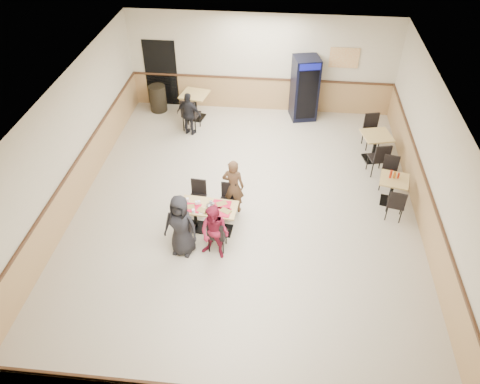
# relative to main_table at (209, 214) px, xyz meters

# --- Properties ---
(ground) EXTENTS (10.00, 10.00, 0.00)m
(ground) POSITION_rel_main_table_xyz_m (0.75, 0.68, -0.44)
(ground) COLOR beige
(ground) RESTS_ON ground
(room_shell) EXTENTS (10.00, 10.00, 10.00)m
(room_shell) POSITION_rel_main_table_xyz_m (2.52, 3.23, 0.13)
(room_shell) COLOR silver
(room_shell) RESTS_ON ground
(main_table) EXTENTS (1.29, 0.72, 0.67)m
(main_table) POSITION_rel_main_table_xyz_m (0.00, 0.00, 0.00)
(main_table) COLOR black
(main_table) RESTS_ON ground
(main_chairs) EXTENTS (1.21, 1.54, 0.85)m
(main_chairs) POSITION_rel_main_table_xyz_m (-0.04, 0.00, -0.02)
(main_chairs) COLOR black
(main_chairs) RESTS_ON ground
(diner_woman_left) EXTENTS (0.78, 0.57, 1.47)m
(diner_woman_left) POSITION_rel_main_table_xyz_m (-0.46, -0.72, 0.29)
(diner_woman_left) COLOR black
(diner_woman_left) RESTS_ON ground
(diner_woman_right) EXTENTS (0.76, 0.67, 1.31)m
(diner_woman_right) POSITION_rel_main_table_xyz_m (0.25, -0.78, 0.21)
(diner_woman_right) COLOR maroon
(diner_woman_right) RESTS_ON ground
(diner_man_opposite) EXTENTS (0.54, 0.37, 1.40)m
(diner_man_opposite) POSITION_rel_main_table_xyz_m (0.46, 0.72, 0.26)
(diner_man_opposite) COLOR #4F3522
(diner_man_opposite) RESTS_ON ground
(lone_diner) EXTENTS (0.81, 0.51, 1.29)m
(lone_diner) POSITION_rel_main_table_xyz_m (-1.18, 3.96, 0.20)
(lone_diner) COLOR black
(lone_diner) RESTS_ON ground
(tabletop_clutter) EXTENTS (1.11, 0.57, 0.12)m
(tabletop_clutter) POSITION_rel_main_table_xyz_m (-0.00, -0.05, 0.25)
(tabletop_clutter) COLOR red
(tabletop_clutter) RESTS_ON main_table
(side_table_near) EXTENTS (0.77, 0.77, 0.69)m
(side_table_near) POSITION_rel_main_table_xyz_m (4.17, 1.39, 0.02)
(side_table_near) COLOR black
(side_table_near) RESTS_ON ground
(side_table_near_chair_south) EXTENTS (0.48, 0.48, 0.88)m
(side_table_near_chair_south) POSITION_rel_main_table_xyz_m (4.17, 0.84, -0.01)
(side_table_near_chair_south) COLOR black
(side_table_near_chair_south) RESTS_ON ground
(side_table_near_chair_north) EXTENTS (0.48, 0.48, 0.88)m
(side_table_near_chair_north) POSITION_rel_main_table_xyz_m (4.17, 1.95, -0.01)
(side_table_near_chair_north) COLOR black
(side_table_near_chair_north) RESTS_ON ground
(side_table_far) EXTENTS (0.87, 0.87, 0.77)m
(side_table_far) POSITION_rel_main_table_xyz_m (3.97, 3.18, 0.07)
(side_table_far) COLOR black
(side_table_far) RESTS_ON ground
(side_table_far_chair_south) EXTENTS (0.55, 0.55, 0.98)m
(side_table_far_chair_south) POSITION_rel_main_table_xyz_m (3.97, 2.56, 0.05)
(side_table_far_chair_south) COLOR black
(side_table_far_chair_south) RESTS_ON ground
(side_table_far_chair_north) EXTENTS (0.55, 0.55, 0.98)m
(side_table_far_chair_north) POSITION_rel_main_table_xyz_m (3.97, 3.80, 0.05)
(side_table_far_chair_north) COLOR black
(side_table_far_chair_north) RESTS_ON ground
(condiment_caddy) EXTENTS (0.23, 0.06, 0.20)m
(condiment_caddy) POSITION_rel_main_table_xyz_m (4.14, 1.44, 0.34)
(condiment_caddy) COLOR #A7210B
(condiment_caddy) RESTS_ON side_table_near
(back_table) EXTENTS (0.90, 0.90, 0.82)m
(back_table) POSITION_rel_main_table_xyz_m (-1.18, 4.88, 0.10)
(back_table) COLOR black
(back_table) RESTS_ON ground
(back_table_chair_lone) EXTENTS (0.56, 0.56, 1.03)m
(back_table_chair_lone) POSITION_rel_main_table_xyz_m (-1.18, 4.23, 0.07)
(back_table_chair_lone) COLOR black
(back_table_chair_lone) RESTS_ON ground
(pepsi_cooler) EXTENTS (0.87, 0.87, 1.91)m
(pepsi_cooler) POSITION_rel_main_table_xyz_m (2.08, 5.27, 0.51)
(pepsi_cooler) COLOR black
(pepsi_cooler) RESTS_ON ground
(trash_bin) EXTENTS (0.52, 0.52, 0.82)m
(trash_bin) POSITION_rel_main_table_xyz_m (-2.43, 5.23, -0.03)
(trash_bin) COLOR black
(trash_bin) RESTS_ON ground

